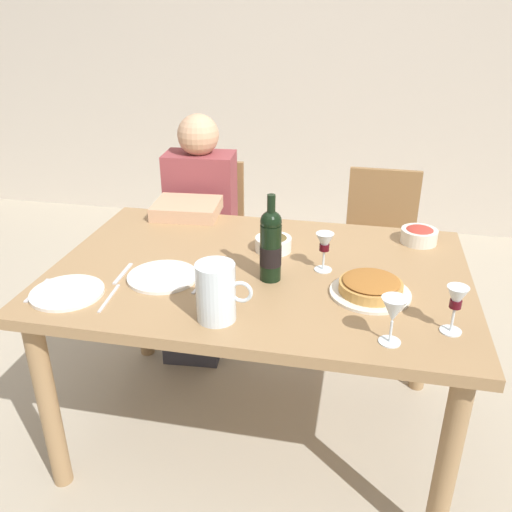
{
  "coord_description": "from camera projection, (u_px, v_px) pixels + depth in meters",
  "views": [
    {
      "loc": [
        0.35,
        -1.73,
        1.65
      ],
      "look_at": [
        -0.0,
        -0.04,
        0.83
      ],
      "focal_mm": 37.97,
      "sensor_mm": 36.0,
      "label": 1
    }
  ],
  "objects": [
    {
      "name": "wine_bottle",
      "position": [
        271.0,
        245.0,
        1.85
      ],
      "size": [
        0.08,
        0.08,
        0.31
      ],
      "color": "black",
      "rests_on": "dining_table"
    },
    {
      "name": "spoon_right_setting",
      "position": [
        123.0,
        273.0,
        1.93
      ],
      "size": [
        0.02,
        0.16,
        0.0
      ],
      "primitive_type": "cube",
      "rotation": [
        0.0,
        0.0,
        1.61
      ],
      "color": "silver",
      "rests_on": "dining_table"
    },
    {
      "name": "diner_left",
      "position": [
        197.0,
        230.0,
        2.67
      ],
      "size": [
        0.36,
        0.52,
        1.16
      ],
      "rotation": [
        0.0,
        0.0,
        3.22
      ],
      "color": "#8E3D42",
      "rests_on": "ground"
    },
    {
      "name": "dinner_plate_right_setting",
      "position": [
        163.0,
        277.0,
        1.9
      ],
      "size": [
        0.25,
        0.25,
        0.01
      ],
      "primitive_type": "cylinder",
      "color": "white",
      "rests_on": "dining_table"
    },
    {
      "name": "wine_glass_centre",
      "position": [
        393.0,
        311.0,
        1.51
      ],
      "size": [
        0.07,
        0.07,
        0.15
      ],
      "color": "silver",
      "rests_on": "dining_table"
    },
    {
      "name": "baked_tart",
      "position": [
        371.0,
        287.0,
        1.79
      ],
      "size": [
        0.27,
        0.27,
        0.06
      ],
      "color": "silver",
      "rests_on": "dining_table"
    },
    {
      "name": "dinner_plate_left_setting",
      "position": [
        67.0,
        293.0,
        1.8
      ],
      "size": [
        0.24,
        0.24,
        0.01
      ],
      "primitive_type": "cylinder",
      "color": "white",
      "rests_on": "dining_table"
    },
    {
      "name": "fork_left_setting",
      "position": [
        37.0,
        290.0,
        1.82
      ],
      "size": [
        0.03,
        0.16,
        0.0
      ],
      "primitive_type": "cube",
      "rotation": [
        0.0,
        0.0,
        1.65
      ],
      "color": "silver",
      "rests_on": "dining_table"
    },
    {
      "name": "salad_bowl",
      "position": [
        419.0,
        235.0,
        2.17
      ],
      "size": [
        0.14,
        0.14,
        0.07
      ],
      "color": "silver",
      "rests_on": "dining_table"
    },
    {
      "name": "chair_left",
      "position": [
        208.0,
        233.0,
        2.94
      ],
      "size": [
        0.43,
        0.43,
        0.87
      ],
      "rotation": [
        0.0,
        0.0,
        3.22
      ],
      "color": "olive",
      "rests_on": "ground"
    },
    {
      "name": "back_wall",
      "position": [
        327.0,
        37.0,
        3.83
      ],
      "size": [
        8.0,
        0.1,
        2.8
      ],
      "primitive_type": "cube",
      "color": "beige",
      "rests_on": "ground"
    },
    {
      "name": "dining_table",
      "position": [
        259.0,
        291.0,
        2.01
      ],
      "size": [
        1.5,
        1.0,
        0.76
      ],
      "color": "#9E7A51",
      "rests_on": "ground"
    },
    {
      "name": "water_pitcher",
      "position": [
        216.0,
        295.0,
        1.63
      ],
      "size": [
        0.17,
        0.12,
        0.19
      ],
      "color": "silver",
      "rests_on": "dining_table"
    },
    {
      "name": "wine_glass_right_diner",
      "position": [
        324.0,
        244.0,
        1.92
      ],
      "size": [
        0.07,
        0.07,
        0.14
      ],
      "color": "silver",
      "rests_on": "dining_table"
    },
    {
      "name": "ground_plane",
      "position": [
        259.0,
        428.0,
        2.3
      ],
      "size": [
        8.0,
        8.0,
        0.0
      ],
      "primitive_type": "plane",
      "color": "#B2A893"
    },
    {
      "name": "chair_right",
      "position": [
        379.0,
        245.0,
        2.8
      ],
      "size": [
        0.41,
        0.41,
        0.87
      ],
      "rotation": [
        0.0,
        0.0,
        3.12
      ],
      "color": "olive",
      "rests_on": "ground"
    },
    {
      "name": "knife_left_setting",
      "position": [
        109.0,
        298.0,
        1.77
      ],
      "size": [
        0.03,
        0.18,
        0.0
      ],
      "primitive_type": "cube",
      "rotation": [
        0.0,
        0.0,
        1.66
      ],
      "color": "silver",
      "rests_on": "dining_table"
    },
    {
      "name": "knife_right_setting",
      "position": [
        204.0,
        282.0,
        1.88
      ],
      "size": [
        0.03,
        0.18,
        0.0
      ],
      "primitive_type": "cube",
      "rotation": [
        0.0,
        0.0,
        1.44
      ],
      "color": "silver",
      "rests_on": "dining_table"
    },
    {
      "name": "wine_glass_left_diner",
      "position": [
        456.0,
        300.0,
        1.55
      ],
      "size": [
        0.06,
        0.06,
        0.15
      ],
      "color": "silver",
      "rests_on": "dining_table"
    },
    {
      "name": "olive_bowl",
      "position": [
        273.0,
        243.0,
        2.1
      ],
      "size": [
        0.14,
        0.14,
        0.06
      ],
      "color": "white",
      "rests_on": "dining_table"
    }
  ]
}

